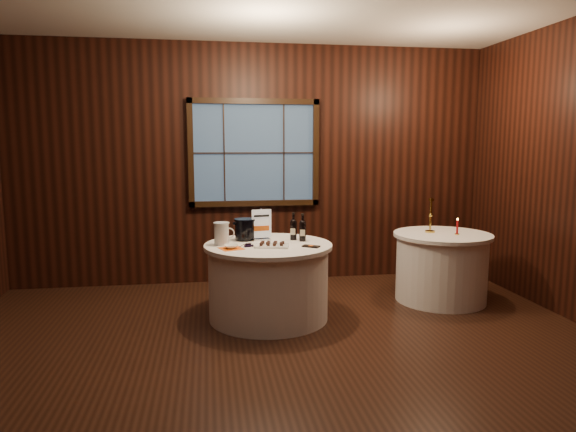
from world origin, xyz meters
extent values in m
plane|color=black|center=(0.00, 0.00, 0.00)|extent=(6.00, 6.00, 0.00)
cube|color=black|center=(0.00, 2.50, 1.50)|extent=(6.00, 0.02, 3.00)
cube|color=#354E6F|center=(0.00, 2.47, 1.65)|extent=(1.50, 0.01, 1.20)
cylinder|color=white|center=(0.00, 1.00, 0.36)|extent=(1.20, 1.20, 0.73)
cylinder|color=white|center=(0.00, 1.00, 0.75)|extent=(1.28, 1.28, 0.04)
cylinder|color=white|center=(2.00, 1.30, 0.36)|extent=(1.00, 1.00, 0.73)
cylinder|color=white|center=(2.00, 1.30, 0.75)|extent=(1.08, 1.08, 0.04)
cube|color=#B8B7BF|center=(-0.05, 1.21, 0.78)|extent=(0.19, 0.13, 0.02)
cube|color=#B8B7BF|center=(-0.05, 1.21, 0.95)|extent=(0.02, 0.02, 0.32)
cube|color=white|center=(-0.05, 1.20, 0.95)|extent=(0.21, 0.04, 0.29)
cylinder|color=black|center=(0.28, 1.17, 0.86)|extent=(0.07, 0.07, 0.19)
sphere|color=black|center=(0.28, 1.17, 0.96)|extent=(0.07, 0.07, 0.07)
cylinder|color=black|center=(0.28, 1.17, 1.01)|extent=(0.03, 0.03, 0.08)
cylinder|color=black|center=(0.28, 1.17, 1.05)|extent=(0.03, 0.03, 0.02)
cube|color=beige|center=(0.28, 1.14, 0.86)|extent=(0.05, 0.02, 0.07)
cylinder|color=black|center=(0.37, 1.09, 0.86)|extent=(0.07, 0.07, 0.19)
sphere|color=black|center=(0.37, 1.09, 0.96)|extent=(0.07, 0.07, 0.07)
cylinder|color=black|center=(0.37, 1.09, 1.01)|extent=(0.03, 0.03, 0.08)
cylinder|color=black|center=(0.37, 1.09, 1.05)|extent=(0.03, 0.03, 0.02)
cube|color=beige|center=(0.37, 1.05, 0.86)|extent=(0.05, 0.01, 0.06)
cylinder|color=black|center=(-0.22, 1.23, 0.78)|extent=(0.16, 0.16, 0.03)
cylinder|color=black|center=(-0.22, 1.23, 0.89)|extent=(0.21, 0.21, 0.18)
cylinder|color=black|center=(-0.22, 1.23, 0.99)|extent=(0.22, 0.22, 0.02)
cube|color=white|center=(0.02, 0.85, 0.78)|extent=(0.37, 0.28, 0.02)
cube|color=black|center=(0.39, 0.78, 0.78)|extent=(0.18, 0.16, 0.01)
cylinder|color=#372614|center=(-0.27, 0.88, 0.79)|extent=(0.06, 0.01, 0.03)
cylinder|color=silver|center=(-0.46, 1.02, 0.88)|extent=(0.15, 0.15, 0.21)
cylinder|color=silver|center=(-0.46, 1.02, 0.99)|extent=(0.16, 0.16, 0.01)
torus|color=silver|center=(-0.39, 1.02, 0.89)|extent=(0.11, 0.02, 0.11)
cube|color=orange|center=(-0.38, 0.82, 0.77)|extent=(0.26, 0.26, 0.00)
imported|color=white|center=(-0.38, 0.82, 0.79)|extent=(0.15, 0.15, 0.03)
cylinder|color=gold|center=(1.89, 1.38, 0.78)|extent=(0.11, 0.11, 0.02)
cylinder|color=gold|center=(1.89, 1.38, 0.96)|extent=(0.02, 0.02, 0.34)
cylinder|color=gold|center=(1.89, 1.38, 1.14)|extent=(0.06, 0.06, 0.03)
cylinder|color=gold|center=(2.12, 1.20, 0.78)|extent=(0.05, 0.05, 0.01)
cylinder|color=#B60E12|center=(2.12, 1.20, 0.86)|extent=(0.02, 0.02, 0.15)
sphere|color=#FFB23F|center=(2.12, 1.20, 0.94)|extent=(0.02, 0.02, 0.02)
camera|label=1|loc=(-0.59, -4.01, 1.76)|focal=32.00mm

